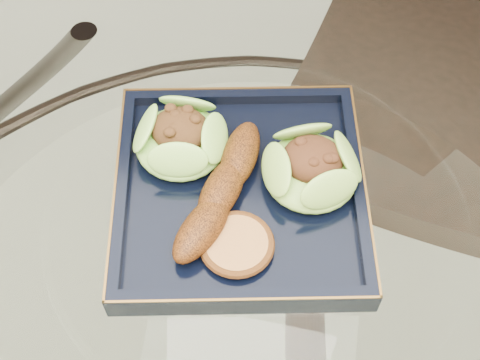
# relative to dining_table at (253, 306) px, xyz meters

# --- Properties ---
(dining_table) EXTENTS (1.13, 1.13, 0.77)m
(dining_table) POSITION_rel_dining_table_xyz_m (0.00, 0.00, 0.00)
(dining_table) COLOR white
(dining_table) RESTS_ON ground
(dining_chair) EXTENTS (0.45, 0.45, 0.88)m
(dining_chair) POSITION_rel_dining_table_xyz_m (0.21, 0.44, -0.10)
(dining_chair) COLOR black
(dining_chair) RESTS_ON ground
(navy_plate) EXTENTS (0.32, 0.32, 0.02)m
(navy_plate) POSITION_rel_dining_table_xyz_m (-0.03, 0.05, 0.17)
(navy_plate) COLOR black
(navy_plate) RESTS_ON dining_table
(lettuce_wrap_left) EXTENTS (0.13, 0.13, 0.04)m
(lettuce_wrap_left) POSITION_rel_dining_table_xyz_m (-0.10, 0.10, 0.20)
(lettuce_wrap_left) COLOR #6DAF32
(lettuce_wrap_left) RESTS_ON navy_plate
(lettuce_wrap_right) EXTENTS (0.11, 0.11, 0.04)m
(lettuce_wrap_right) POSITION_rel_dining_table_xyz_m (0.05, 0.08, 0.20)
(lettuce_wrap_right) COLOR #76AE32
(lettuce_wrap_right) RESTS_ON navy_plate
(roasted_plantain) EXTENTS (0.08, 0.19, 0.03)m
(roasted_plantain) POSITION_rel_dining_table_xyz_m (-0.04, 0.04, 0.20)
(roasted_plantain) COLOR #672F0A
(roasted_plantain) RESTS_ON navy_plate
(crumb_patty) EXTENTS (0.08, 0.08, 0.01)m
(crumb_patty) POSITION_rel_dining_table_xyz_m (-0.02, -0.02, 0.19)
(crumb_patty) COLOR #C17E40
(crumb_patty) RESTS_ON navy_plate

